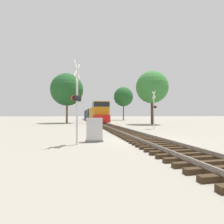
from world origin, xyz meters
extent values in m
plane|color=gray|center=(0.00, 0.00, 0.00)|extent=(400.00, 400.00, 0.00)
cube|color=#382819|center=(0.00, -6.90, 0.08)|extent=(2.60, 0.22, 0.16)
cube|color=#382819|center=(0.00, -6.30, 0.08)|extent=(2.60, 0.22, 0.16)
cube|color=#382819|center=(0.00, -5.70, 0.08)|extent=(2.60, 0.22, 0.16)
cube|color=#382819|center=(0.00, -5.10, 0.08)|extent=(2.60, 0.22, 0.16)
cube|color=#382819|center=(0.00, -4.50, 0.08)|extent=(2.60, 0.22, 0.16)
cube|color=#382819|center=(0.00, -3.90, 0.08)|extent=(2.60, 0.22, 0.16)
cube|color=#382819|center=(0.00, -3.30, 0.08)|extent=(2.60, 0.22, 0.16)
cube|color=#382819|center=(0.00, -2.70, 0.08)|extent=(2.60, 0.22, 0.16)
cube|color=#382819|center=(0.00, -2.10, 0.08)|extent=(2.60, 0.22, 0.16)
cube|color=#382819|center=(0.00, -1.50, 0.08)|extent=(2.60, 0.22, 0.16)
cube|color=#382819|center=(0.00, -0.90, 0.08)|extent=(2.60, 0.22, 0.16)
cube|color=#382819|center=(0.00, -0.30, 0.08)|extent=(2.60, 0.22, 0.16)
cube|color=#382819|center=(0.00, 0.30, 0.08)|extent=(2.60, 0.22, 0.16)
cube|color=#382819|center=(0.00, 0.90, 0.08)|extent=(2.60, 0.22, 0.16)
cube|color=#382819|center=(0.00, 1.50, 0.08)|extent=(2.60, 0.22, 0.16)
cube|color=#382819|center=(0.00, 2.10, 0.08)|extent=(2.60, 0.22, 0.16)
cube|color=#382819|center=(0.00, 2.70, 0.08)|extent=(2.60, 0.22, 0.16)
cube|color=#382819|center=(0.00, 3.30, 0.08)|extent=(2.60, 0.22, 0.16)
cube|color=#382819|center=(0.00, 3.90, 0.08)|extent=(2.60, 0.22, 0.16)
cube|color=#382819|center=(0.00, 4.50, 0.08)|extent=(2.60, 0.22, 0.16)
cube|color=#382819|center=(0.00, 5.10, 0.08)|extent=(2.60, 0.22, 0.16)
cube|color=#382819|center=(0.00, 5.70, 0.08)|extent=(2.60, 0.22, 0.16)
cube|color=#382819|center=(0.00, 6.30, 0.08)|extent=(2.60, 0.22, 0.16)
cube|color=#382819|center=(0.00, 6.90, 0.08)|extent=(2.60, 0.22, 0.16)
cube|color=#382819|center=(0.00, 7.50, 0.08)|extent=(2.60, 0.22, 0.16)
cube|color=#382819|center=(0.00, 8.10, 0.08)|extent=(2.60, 0.22, 0.16)
cube|color=#382819|center=(0.00, 8.70, 0.08)|extent=(2.60, 0.22, 0.16)
cube|color=#382819|center=(0.00, 9.30, 0.08)|extent=(2.60, 0.22, 0.16)
cube|color=#382819|center=(0.00, 9.90, 0.08)|extent=(2.60, 0.22, 0.16)
cube|color=#382819|center=(0.00, 10.50, 0.08)|extent=(2.60, 0.22, 0.16)
cube|color=#382819|center=(0.00, 11.10, 0.08)|extent=(2.60, 0.22, 0.16)
cube|color=#382819|center=(0.00, 11.70, 0.08)|extent=(2.60, 0.22, 0.16)
cube|color=#382819|center=(0.00, 12.30, 0.08)|extent=(2.60, 0.22, 0.16)
cube|color=#382819|center=(0.00, 12.90, 0.08)|extent=(2.60, 0.22, 0.16)
cube|color=#382819|center=(0.00, 13.50, 0.08)|extent=(2.60, 0.22, 0.16)
cube|color=#382819|center=(0.00, 14.10, 0.08)|extent=(2.60, 0.22, 0.16)
cube|color=#382819|center=(0.00, 14.70, 0.08)|extent=(2.60, 0.22, 0.16)
cube|color=#382819|center=(0.00, 15.30, 0.08)|extent=(2.60, 0.22, 0.16)
cube|color=#382819|center=(0.00, 15.90, 0.08)|extent=(2.60, 0.22, 0.16)
cube|color=#382819|center=(0.00, 16.50, 0.08)|extent=(2.60, 0.22, 0.16)
cube|color=#382819|center=(0.00, 17.10, 0.08)|extent=(2.60, 0.22, 0.16)
cube|color=#382819|center=(0.00, 17.70, 0.08)|extent=(2.60, 0.22, 0.16)
cube|color=#382819|center=(0.00, 18.30, 0.08)|extent=(2.60, 0.22, 0.16)
cube|color=#382819|center=(0.00, 18.90, 0.08)|extent=(2.60, 0.22, 0.16)
cube|color=#382819|center=(0.00, 19.50, 0.08)|extent=(2.60, 0.22, 0.16)
cube|color=slate|center=(-0.72, 0.00, 0.23)|extent=(0.07, 160.00, 0.15)
cube|color=slate|center=(0.72, 0.00, 0.23)|extent=(0.07, 160.00, 0.15)
cube|color=#B77A14|center=(0.00, 30.37, 1.82)|extent=(2.43, 12.26, 3.02)
cube|color=#B77A14|center=(0.00, 21.79, 2.25)|extent=(2.86, 3.85, 3.88)
cube|color=black|center=(0.00, 21.79, 3.61)|extent=(2.89, 3.89, 0.85)
cube|color=red|center=(0.00, 19.86, 0.99)|extent=(2.86, 1.75, 1.36)
cube|color=red|center=(0.00, 27.74, 0.43)|extent=(2.92, 17.16, 0.24)
cube|color=black|center=(0.00, 22.05, 0.50)|extent=(1.58, 2.20, 1.00)
cube|color=black|center=(0.00, 33.44, 0.50)|extent=(1.58, 2.20, 1.00)
cube|color=#2D3338|center=(0.00, 45.99, 1.88)|extent=(2.72, 15.63, 3.13)
cube|color=black|center=(0.00, 40.91, 0.45)|extent=(1.58, 2.20, 0.90)
cube|color=black|center=(0.00, 51.07, 0.45)|extent=(1.58, 2.20, 0.90)
cube|color=#2D3338|center=(0.00, 63.30, 1.88)|extent=(2.72, 15.63, 3.13)
cube|color=black|center=(0.00, 58.22, 0.45)|extent=(1.58, 2.20, 0.90)
cube|color=black|center=(0.00, 68.38, 0.45)|extent=(1.58, 2.20, 0.90)
cylinder|color=silver|center=(-4.29, -1.34, 2.25)|extent=(0.12, 0.12, 4.51)
cube|color=white|center=(-4.29, -1.34, 4.21)|extent=(0.33, 0.89, 0.93)
cube|color=white|center=(-4.29, -1.34, 4.21)|extent=(0.33, 0.89, 0.93)
cube|color=black|center=(-4.29, -1.34, 2.60)|extent=(0.34, 0.83, 0.06)
cylinder|color=black|center=(-4.18, -1.01, 2.60)|extent=(0.27, 0.34, 0.30)
sphere|color=red|center=(-4.27, -0.97, 2.60)|extent=(0.26, 0.26, 0.26)
cylinder|color=black|center=(-4.29, -1.34, 2.60)|extent=(0.27, 0.34, 0.30)
sphere|color=red|center=(-4.38, -1.31, 2.60)|extent=(0.26, 0.26, 0.26)
cylinder|color=black|center=(-4.40, -1.67, 2.60)|extent=(0.27, 0.34, 0.30)
sphere|color=red|center=(-4.50, -1.64, 2.60)|extent=(0.26, 0.26, 0.26)
cube|color=white|center=(-4.29, -1.34, 3.66)|extent=(0.13, 0.31, 0.20)
cylinder|color=silver|center=(4.59, 7.96, 2.18)|extent=(0.12, 0.12, 4.36)
cube|color=white|center=(4.59, 7.96, 4.06)|extent=(0.04, 0.93, 0.93)
cube|color=white|center=(4.59, 7.96, 4.06)|extent=(0.04, 0.93, 0.93)
cube|color=black|center=(4.59, 7.96, 2.60)|extent=(0.07, 0.86, 0.06)
cylinder|color=black|center=(4.59, 7.61, 2.60)|extent=(0.18, 0.30, 0.30)
sphere|color=red|center=(4.69, 7.61, 2.60)|extent=(0.26, 0.26, 0.26)
cylinder|color=black|center=(4.60, 8.31, 2.60)|extent=(0.18, 0.30, 0.30)
sphere|color=red|center=(4.70, 8.31, 2.60)|extent=(0.26, 0.26, 0.26)
cube|color=white|center=(4.59, 7.96, 3.51)|extent=(0.03, 0.32, 0.20)
cube|color=slate|center=(-3.23, -0.44, 0.06)|extent=(1.07, 0.53, 0.12)
cube|color=#BCBCBF|center=(-3.23, -0.44, 0.80)|extent=(0.98, 0.48, 1.36)
cylinder|color=#473521|center=(8.71, 17.70, 2.45)|extent=(0.46, 0.46, 4.90)
sphere|color=#337533|center=(8.71, 17.70, 6.62)|extent=(5.72, 5.72, 5.72)
cylinder|color=brown|center=(-6.47, 25.71, 2.45)|extent=(0.39, 0.39, 4.90)
sphere|color=#1E5123|center=(-6.47, 25.71, 6.90)|extent=(6.67, 6.67, 6.67)
cylinder|color=brown|center=(10.47, 44.15, 2.88)|extent=(0.33, 0.33, 5.76)
sphere|color=#1E5123|center=(10.47, 44.15, 7.67)|extent=(6.35, 6.35, 6.35)
camera|label=1|loc=(-4.24, -11.34, 1.67)|focal=28.00mm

